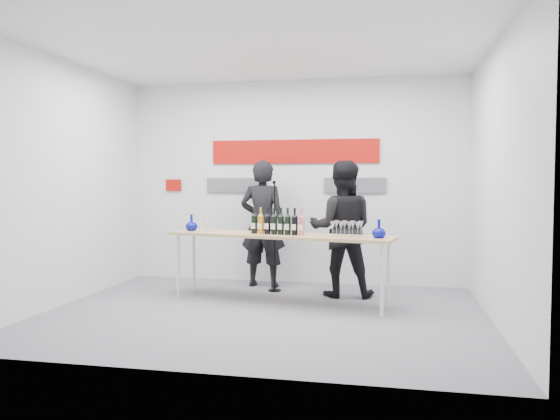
{
  "coord_description": "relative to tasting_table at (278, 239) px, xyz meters",
  "views": [
    {
      "loc": [
        1.42,
        -6.0,
        1.51
      ],
      "look_at": [
        0.05,
        0.68,
        1.15
      ],
      "focal_mm": 35.0,
      "sensor_mm": 36.0,
      "label": 1
    }
  ],
  "objects": [
    {
      "name": "wine_bottles",
      "position": [
        0.0,
        -0.06,
        0.23
      ],
      "size": [
        0.71,
        0.21,
        0.33
      ],
      "rotation": [
        0.0,
        0.0,
        -0.19
      ],
      "color": "black",
      "rests_on": "tasting_table"
    },
    {
      "name": "decanter_left",
      "position": [
        -1.23,
        0.24,
        0.17
      ],
      "size": [
        0.16,
        0.16,
        0.21
      ],
      "primitive_type": null,
      "color": "#070C82",
      "rests_on": "tasting_table"
    },
    {
      "name": "glasses_right",
      "position": [
        0.86,
        -0.16,
        0.16
      ],
      "size": [
        0.39,
        0.28,
        0.18
      ],
      "color": "silver",
      "rests_on": "tasting_table"
    },
    {
      "name": "glasses_left",
      "position": [
        -0.98,
        0.17,
        0.16
      ],
      "size": [
        0.26,
        0.26,
        0.18
      ],
      "color": "silver",
      "rests_on": "tasting_table"
    },
    {
      "name": "ground",
      "position": [
        -0.05,
        -0.58,
        -0.79
      ],
      "size": [
        5.0,
        5.0,
        0.0
      ],
      "primitive_type": "plane",
      "color": "slate",
      "rests_on": "ground"
    },
    {
      "name": "presenter_right",
      "position": [
        0.73,
        0.55,
        0.1
      ],
      "size": [
        0.91,
        0.74,
        1.78
      ],
      "primitive_type": "imported",
      "rotation": [
        0.0,
        0.0,
        3.22
      ],
      "color": "black",
      "rests_on": "ground"
    },
    {
      "name": "back_wall",
      "position": [
        -0.05,
        1.42,
        0.71
      ],
      "size": [
        5.0,
        0.04,
        3.0
      ],
      "primitive_type": "cube",
      "color": "silver",
      "rests_on": "ground"
    },
    {
      "name": "signage",
      "position": [
        -0.11,
        1.39,
        1.01
      ],
      "size": [
        3.38,
        0.02,
        0.79
      ],
      "color": "#AB0E07",
      "rests_on": "back_wall"
    },
    {
      "name": "mic_stand",
      "position": [
        -0.2,
        0.69,
        -0.33
      ],
      "size": [
        0.18,
        0.18,
        1.52
      ],
      "rotation": [
        0.0,
        0.0,
        -0.44
      ],
      "color": "black",
      "rests_on": "ground"
    },
    {
      "name": "decanter_right",
      "position": [
        1.23,
        -0.23,
        0.17
      ],
      "size": [
        0.16,
        0.16,
        0.21
      ],
      "primitive_type": null,
      "color": "#070C82",
      "rests_on": "tasting_table"
    },
    {
      "name": "presenter_left",
      "position": [
        -0.43,
        0.99,
        0.11
      ],
      "size": [
        0.68,
        0.46,
        1.81
      ],
      "primitive_type": "imported",
      "rotation": [
        0.0,
        0.0,
        3.1
      ],
      "color": "black",
      "rests_on": "ground"
    },
    {
      "name": "tasting_table",
      "position": [
        0.0,
        0.0,
        0.0
      ],
      "size": [
        2.92,
        1.1,
        0.86
      ],
      "rotation": [
        0.0,
        0.0,
        -0.19
      ],
      "color": "tan",
      "rests_on": "ground"
    }
  ]
}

